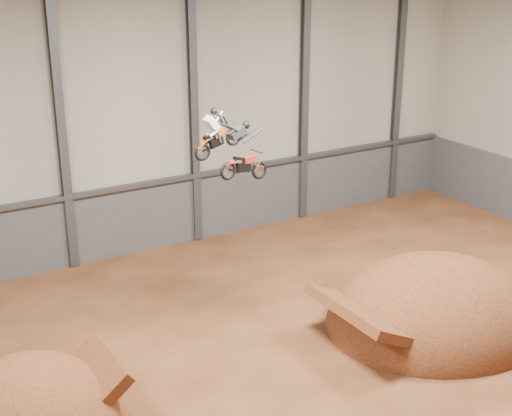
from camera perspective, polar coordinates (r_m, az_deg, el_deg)
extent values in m
plane|color=#4A2613|center=(25.10, 3.85, -15.09)|extent=(40.00, 40.00, 0.00)
cube|color=#A7A394|center=(34.74, -10.15, 7.30)|extent=(40.00, 0.10, 14.00)
cube|color=#4D4F54|center=(36.12, -9.60, -0.88)|extent=(39.80, 0.18, 3.50)
cube|color=#47494F|center=(35.40, -9.67, 1.77)|extent=(39.80, 0.35, 0.20)
cube|color=#47494F|center=(33.55, -15.36, 6.46)|extent=(0.40, 0.36, 13.90)
cube|color=#47494F|center=(35.84, -5.03, 7.92)|extent=(0.40, 0.36, 13.90)
cube|color=#47494F|center=(39.15, 3.87, 8.96)|extent=(0.40, 0.36, 13.90)
cube|color=#47494F|center=(43.24, 11.27, 9.66)|extent=(0.40, 0.36, 13.90)
ellipsoid|color=#442011|center=(30.51, 13.95, -8.87)|extent=(9.17, 8.11, 5.29)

